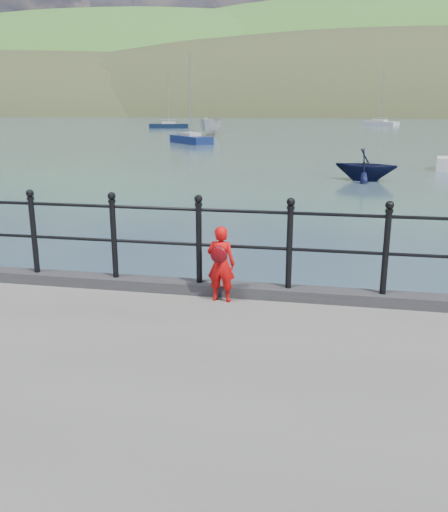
% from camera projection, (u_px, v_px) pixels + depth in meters
% --- Properties ---
extents(ground, '(600.00, 600.00, 0.00)m').
position_uv_depth(ground, '(244.00, 358.00, 7.68)').
color(ground, '#2D4251').
rests_on(ground, ground).
extents(kerb, '(60.00, 0.30, 0.15)m').
position_uv_depth(kerb, '(243.00, 290.00, 7.25)').
color(kerb, '#28282B').
rests_on(kerb, quay).
extents(railing, '(18.11, 0.11, 1.20)m').
position_uv_depth(railing, '(244.00, 236.00, 7.05)').
color(railing, black).
rests_on(railing, kerb).
extents(far_shore, '(830.00, 200.00, 156.00)m').
position_uv_depth(far_shore, '(419.00, 168.00, 232.93)').
color(far_shore, '#333A21').
rests_on(far_shore, ground).
extents(child, '(0.38, 0.32, 1.00)m').
position_uv_depth(child, '(221.00, 263.00, 6.94)').
color(child, red).
rests_on(child, quay).
extents(launch_white, '(2.28, 5.61, 2.14)m').
position_uv_depth(launch_white, '(210.00, 127.00, 63.24)').
color(launch_white, silver).
rests_on(launch_white, ground).
extents(launch_navy, '(3.37, 3.08, 1.51)m').
position_uv_depth(launch_navy, '(366.00, 165.00, 25.62)').
color(launch_navy, black).
rests_on(launch_navy, ground).
extents(sailboat_port, '(5.06, 5.41, 8.21)m').
position_uv_depth(sailboat_port, '(191.00, 140.00, 51.08)').
color(sailboat_port, navy).
rests_on(sailboat_port, ground).
extents(sailboat_deep, '(6.56, 5.77, 9.90)m').
position_uv_depth(sailboat_deep, '(380.00, 123.00, 97.85)').
color(sailboat_deep, beige).
rests_on(sailboat_deep, ground).
extents(sailboat_left, '(6.36, 3.31, 8.65)m').
position_uv_depth(sailboat_left, '(169.00, 126.00, 85.08)').
color(sailboat_left, black).
rests_on(sailboat_left, ground).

